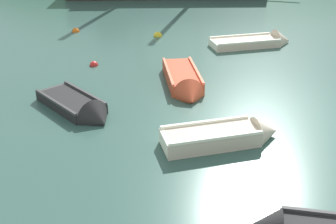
# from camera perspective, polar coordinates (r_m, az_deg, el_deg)

# --- Properties ---
(ground_plane) EXTENTS (120.00, 120.00, 0.00)m
(ground_plane) POSITION_cam_1_polar(r_m,az_deg,el_deg) (12.48, 14.15, 0.73)
(ground_plane) COLOR #33564C
(rowboat_outer_right) EXTENTS (2.74, 2.85, 1.02)m
(rowboat_outer_right) POSITION_cam_1_polar(r_m,az_deg,el_deg) (12.03, -12.28, 0.37)
(rowboat_outer_right) COLOR black
(rowboat_outer_right) RESTS_ON ground
(rowboat_outer_left) EXTENTS (1.40, 3.33, 0.99)m
(rowboat_outer_left) POSITION_cam_1_polar(r_m,az_deg,el_deg) (13.41, 2.30, 4.08)
(rowboat_outer_left) COLOR #C64C2D
(rowboat_outer_left) RESTS_ON ground
(rowboat_center) EXTENTS (3.74, 1.92, 1.07)m
(rowboat_center) POSITION_cam_1_polar(r_m,az_deg,el_deg) (18.18, 12.52, 9.49)
(rowboat_center) COLOR beige
(rowboat_center) RESTS_ON ground
(rowboat_portside) EXTENTS (3.17, 1.62, 0.87)m
(rowboat_portside) POSITION_cam_1_polar(r_m,az_deg,el_deg) (10.31, 8.07, -3.57)
(rowboat_portside) COLOR beige
(rowboat_portside) RESTS_ON ground
(buoy_red) EXTENTS (0.33, 0.33, 0.33)m
(buoy_red) POSITION_cam_1_polar(r_m,az_deg,el_deg) (15.64, -10.42, 6.48)
(buoy_red) COLOR red
(buoy_red) RESTS_ON ground
(buoy_orange) EXTENTS (0.37, 0.37, 0.37)m
(buoy_orange) POSITION_cam_1_polar(r_m,az_deg,el_deg) (20.35, -12.89, 11.00)
(buoy_orange) COLOR orange
(buoy_orange) RESTS_ON ground
(buoy_yellow) EXTENTS (0.40, 0.40, 0.40)m
(buoy_yellow) POSITION_cam_1_polar(r_m,az_deg,el_deg) (19.13, -1.45, 10.66)
(buoy_yellow) COLOR yellow
(buoy_yellow) RESTS_ON ground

